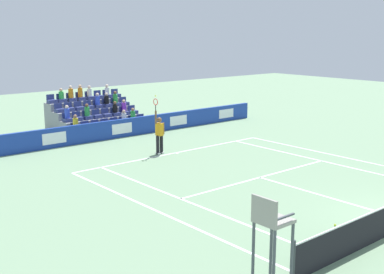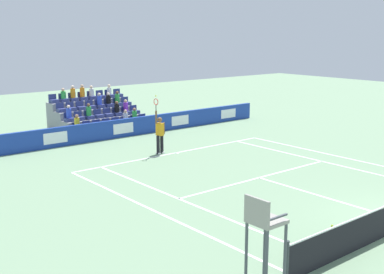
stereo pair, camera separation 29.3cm
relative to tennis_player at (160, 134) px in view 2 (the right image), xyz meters
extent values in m
cube|color=white|center=(-0.70, 0.35, -0.99)|extent=(10.97, 0.10, 0.01)
cube|color=white|center=(-0.70, 5.84, -0.99)|extent=(8.23, 0.10, 0.01)
cube|color=white|center=(-0.70, 9.04, -0.99)|extent=(0.10, 6.40, 0.01)
cube|color=white|center=(3.42, 6.29, -0.99)|extent=(0.10, 11.89, 0.01)
cube|color=white|center=(-4.81, 6.29, -0.99)|extent=(0.10, 11.89, 0.01)
cube|color=white|center=(4.79, 6.29, -0.99)|extent=(0.10, 11.89, 0.01)
cube|color=white|center=(-6.18, 6.29, -0.99)|extent=(0.10, 11.89, 0.01)
cube|color=white|center=(-0.70, 0.45, -0.99)|extent=(0.10, 0.20, 0.01)
cube|color=#193899|center=(-0.70, -4.51, -0.49)|extent=(20.02, 0.20, 1.01)
cube|color=white|center=(-8.70, -4.40, -0.49)|extent=(1.28, 0.01, 0.57)
cube|color=white|center=(-4.70, -4.40, -0.49)|extent=(1.28, 0.01, 0.57)
cube|color=white|center=(-0.70, -4.40, -0.49)|extent=(1.28, 0.01, 0.57)
cube|color=white|center=(3.31, -4.40, -0.49)|extent=(1.28, 0.01, 0.57)
cylinder|color=#33383D|center=(5.24, 12.24, -0.46)|extent=(0.10, 0.10, 1.07)
cylinder|color=black|center=(-0.13, -0.02, -0.54)|extent=(0.16, 0.16, 0.90)
cylinder|color=black|center=(0.11, 0.01, -0.54)|extent=(0.16, 0.16, 0.90)
cube|color=white|center=(-0.13, -0.02, -0.95)|extent=(0.15, 0.27, 0.08)
cube|color=white|center=(0.11, 0.01, -0.95)|extent=(0.15, 0.27, 0.08)
cube|color=orange|center=(-0.01, 0.00, 0.21)|extent=(0.26, 0.38, 0.60)
sphere|color=brown|center=(-0.01, 0.00, 0.67)|extent=(0.24, 0.24, 0.24)
cylinder|color=brown|center=(0.21, 0.02, 0.82)|extent=(0.09, 0.09, 0.62)
cylinder|color=brown|center=(-0.23, 0.02, 0.23)|extent=(0.09, 0.09, 0.56)
cylinder|color=black|center=(0.21, 0.02, 1.27)|extent=(0.04, 0.04, 0.28)
torus|color=red|center=(0.21, 0.02, 1.55)|extent=(0.06, 0.31, 0.31)
sphere|color=#D1E533|center=(0.21, 0.02, 1.83)|extent=(0.07, 0.07, 0.07)
cylinder|color=#474C54|center=(5.69, 11.95, -0.14)|extent=(0.07, 0.07, 1.71)
cylinder|color=#474C54|center=(5.69, 12.55, -0.14)|extent=(0.07, 0.07, 1.71)
cylinder|color=#474C54|center=(6.29, 11.95, -0.14)|extent=(0.07, 0.07, 1.71)
cylinder|color=#474C54|center=(6.29, 12.55, -0.14)|extent=(0.07, 0.07, 1.71)
cube|color=gray|center=(5.99, 12.25, 0.76)|extent=(0.70, 0.70, 0.08)
cube|color=gray|center=(6.31, 12.25, 1.07)|extent=(0.06, 0.70, 0.55)
cube|color=#474C54|center=(5.99, 11.93, 0.94)|extent=(0.56, 0.05, 0.04)
cube|color=#474C54|center=(5.99, 12.57, 0.94)|extent=(0.56, 0.05, 0.04)
cube|color=gray|center=(-0.70, -5.58, -0.78)|extent=(4.96, 0.95, 0.42)
cube|color=navy|center=(-2.87, -5.58, -0.47)|extent=(0.48, 0.44, 0.20)
cube|color=navy|center=(-2.87, -5.78, -0.22)|extent=(0.48, 0.04, 0.30)
cube|color=navy|center=(-2.25, -5.58, -0.47)|extent=(0.48, 0.44, 0.20)
cube|color=navy|center=(-2.25, -5.78, -0.22)|extent=(0.48, 0.04, 0.30)
cube|color=navy|center=(-1.63, -5.58, -0.47)|extent=(0.48, 0.44, 0.20)
cube|color=navy|center=(-1.63, -5.78, -0.22)|extent=(0.48, 0.04, 0.30)
cube|color=navy|center=(-1.01, -5.58, -0.47)|extent=(0.48, 0.44, 0.20)
cube|color=navy|center=(-1.01, -5.78, -0.22)|extent=(0.48, 0.04, 0.30)
cube|color=navy|center=(-0.39, -5.58, -0.47)|extent=(0.48, 0.44, 0.20)
cube|color=navy|center=(-0.39, -5.78, -0.22)|extent=(0.48, 0.04, 0.30)
cube|color=navy|center=(0.23, -5.58, -0.47)|extent=(0.48, 0.44, 0.20)
cube|color=navy|center=(0.23, -5.78, -0.22)|extent=(0.48, 0.04, 0.30)
cube|color=navy|center=(0.85, -5.58, -0.47)|extent=(0.48, 0.44, 0.20)
cube|color=navy|center=(0.85, -5.78, -0.22)|extent=(0.48, 0.04, 0.30)
cube|color=navy|center=(1.47, -5.58, -0.47)|extent=(0.48, 0.44, 0.20)
cube|color=navy|center=(1.47, -5.78, -0.22)|extent=(0.48, 0.04, 0.30)
cube|color=gray|center=(-0.70, -6.53, -0.57)|extent=(4.96, 0.95, 0.84)
cube|color=navy|center=(-2.87, -6.53, -0.05)|extent=(0.48, 0.44, 0.20)
cube|color=navy|center=(-2.87, -6.73, 0.20)|extent=(0.48, 0.04, 0.30)
cube|color=navy|center=(-2.25, -6.53, -0.05)|extent=(0.48, 0.44, 0.20)
cube|color=navy|center=(-2.25, -6.73, 0.20)|extent=(0.48, 0.04, 0.30)
cube|color=navy|center=(-1.63, -6.53, -0.05)|extent=(0.48, 0.44, 0.20)
cube|color=navy|center=(-1.63, -6.73, 0.20)|extent=(0.48, 0.04, 0.30)
cube|color=navy|center=(-1.01, -6.53, -0.05)|extent=(0.48, 0.44, 0.20)
cube|color=navy|center=(-1.01, -6.73, 0.20)|extent=(0.48, 0.04, 0.30)
cube|color=navy|center=(-0.39, -6.53, -0.05)|extent=(0.48, 0.44, 0.20)
cube|color=navy|center=(-0.39, -6.73, 0.20)|extent=(0.48, 0.04, 0.30)
cube|color=navy|center=(0.23, -6.53, -0.05)|extent=(0.48, 0.44, 0.20)
cube|color=navy|center=(0.23, -6.73, 0.20)|extent=(0.48, 0.04, 0.30)
cube|color=navy|center=(0.85, -6.53, -0.05)|extent=(0.48, 0.44, 0.20)
cube|color=navy|center=(0.85, -6.73, 0.20)|extent=(0.48, 0.04, 0.30)
cube|color=navy|center=(1.47, -6.53, -0.05)|extent=(0.48, 0.44, 0.20)
cube|color=navy|center=(1.47, -6.73, 0.20)|extent=(0.48, 0.04, 0.30)
cube|color=gray|center=(-0.70, -7.48, -0.36)|extent=(4.96, 0.95, 1.26)
cube|color=navy|center=(-2.87, -7.48, 0.37)|extent=(0.48, 0.44, 0.20)
cube|color=navy|center=(-2.87, -7.68, 0.62)|extent=(0.48, 0.04, 0.30)
cube|color=navy|center=(-2.25, -7.48, 0.37)|extent=(0.48, 0.44, 0.20)
cube|color=navy|center=(-2.25, -7.68, 0.62)|extent=(0.48, 0.04, 0.30)
cube|color=navy|center=(-1.63, -7.48, 0.37)|extent=(0.48, 0.44, 0.20)
cube|color=navy|center=(-1.63, -7.68, 0.62)|extent=(0.48, 0.04, 0.30)
cube|color=navy|center=(-1.01, -7.48, 0.37)|extent=(0.48, 0.44, 0.20)
cube|color=navy|center=(-1.01, -7.68, 0.62)|extent=(0.48, 0.04, 0.30)
cube|color=navy|center=(-0.39, -7.48, 0.37)|extent=(0.48, 0.44, 0.20)
cube|color=navy|center=(-0.39, -7.68, 0.62)|extent=(0.48, 0.04, 0.30)
cube|color=navy|center=(0.23, -7.48, 0.37)|extent=(0.48, 0.44, 0.20)
cube|color=navy|center=(0.23, -7.68, 0.62)|extent=(0.48, 0.04, 0.30)
cube|color=navy|center=(0.85, -7.48, 0.37)|extent=(0.48, 0.44, 0.20)
cube|color=navy|center=(0.85, -7.68, 0.62)|extent=(0.48, 0.04, 0.30)
cube|color=navy|center=(1.47, -7.48, 0.37)|extent=(0.48, 0.44, 0.20)
cube|color=navy|center=(1.47, -7.68, 0.62)|extent=(0.48, 0.04, 0.30)
cube|color=gray|center=(-0.70, -8.43, -0.15)|extent=(4.96, 0.95, 1.68)
cube|color=navy|center=(-2.87, -8.43, 0.79)|extent=(0.48, 0.44, 0.20)
cube|color=navy|center=(-2.87, -8.63, 1.04)|extent=(0.48, 0.04, 0.30)
cube|color=navy|center=(-2.25, -8.43, 0.79)|extent=(0.48, 0.44, 0.20)
cube|color=navy|center=(-2.25, -8.63, 1.04)|extent=(0.48, 0.04, 0.30)
cube|color=navy|center=(-1.63, -8.43, 0.79)|extent=(0.48, 0.44, 0.20)
cube|color=navy|center=(-1.63, -8.63, 1.04)|extent=(0.48, 0.04, 0.30)
cube|color=navy|center=(-1.01, -8.43, 0.79)|extent=(0.48, 0.44, 0.20)
cube|color=navy|center=(-1.01, -8.63, 1.04)|extent=(0.48, 0.04, 0.30)
cube|color=navy|center=(-0.39, -8.43, 0.79)|extent=(0.48, 0.44, 0.20)
cube|color=navy|center=(-0.39, -8.63, 1.04)|extent=(0.48, 0.04, 0.30)
cube|color=navy|center=(0.23, -8.43, 0.79)|extent=(0.48, 0.44, 0.20)
cube|color=navy|center=(0.23, -8.63, 1.04)|extent=(0.48, 0.04, 0.30)
cube|color=navy|center=(0.85, -8.43, 0.79)|extent=(0.48, 0.44, 0.20)
cube|color=navy|center=(0.85, -8.63, 1.04)|extent=(0.48, 0.04, 0.30)
cube|color=navy|center=(1.47, -8.43, 0.79)|extent=(0.48, 0.44, 0.20)
cube|color=navy|center=(1.47, -8.63, 1.04)|extent=(0.48, 0.04, 0.30)
cylinder|color=white|center=(-2.25, -8.48, 1.11)|extent=(0.28, 0.28, 0.44)
sphere|color=beige|center=(-2.25, -8.48, 1.43)|extent=(0.20, 0.20, 0.20)
cylinder|color=green|center=(-2.25, -7.53, 0.73)|extent=(0.28, 0.28, 0.52)
sphere|color=brown|center=(-2.25, -7.53, 1.09)|extent=(0.20, 0.20, 0.20)
cylinder|color=orange|center=(0.23, -8.48, 1.16)|extent=(0.28, 0.28, 0.54)
sphere|color=beige|center=(0.23, -8.48, 1.53)|extent=(0.20, 0.20, 0.20)
cylinder|color=orange|center=(-0.39, -8.48, 1.16)|extent=(0.28, 0.28, 0.55)
sphere|color=#D3A884|center=(-0.39, -8.48, 1.54)|extent=(0.20, 0.20, 0.20)
cylinder|color=white|center=(-1.63, -5.63, -0.12)|extent=(0.28, 0.28, 0.50)
sphere|color=#D3A884|center=(-1.63, -5.63, 0.23)|extent=(0.20, 0.20, 0.20)
cylinder|color=black|center=(-1.63, -6.58, 0.28)|extent=(0.28, 0.28, 0.47)
sphere|color=brown|center=(-1.63, -6.58, 0.62)|extent=(0.20, 0.20, 0.20)
cylinder|color=black|center=(-1.63, -7.53, 0.71)|extent=(0.28, 0.28, 0.48)
sphere|color=beige|center=(-1.63, -7.53, 1.05)|extent=(0.20, 0.20, 0.20)
cylinder|color=purple|center=(-2.25, -6.58, 0.31)|extent=(0.28, 0.28, 0.52)
sphere|color=#D3A884|center=(-2.25, -6.58, 0.67)|extent=(0.20, 0.20, 0.20)
cylinder|color=blue|center=(-1.01, -7.53, 0.72)|extent=(0.28, 0.28, 0.51)
sphere|color=beige|center=(-1.01, -7.53, 1.08)|extent=(0.20, 0.20, 0.20)
cylinder|color=white|center=(-1.01, -8.48, 1.11)|extent=(0.28, 0.28, 0.45)
sphere|color=beige|center=(-1.01, -8.48, 1.44)|extent=(0.20, 0.20, 0.20)
cylinder|color=green|center=(-2.25, -5.63, -0.10)|extent=(0.28, 0.28, 0.54)
sphere|color=#9E7251|center=(-2.25, -5.63, 0.27)|extent=(0.20, 0.20, 0.20)
cylinder|color=green|center=(0.23, -6.58, 0.30)|extent=(0.28, 0.28, 0.50)
sphere|color=brown|center=(0.23, -6.58, 0.65)|extent=(0.20, 0.20, 0.20)
cylinder|color=blue|center=(1.47, -6.58, 0.31)|extent=(0.28, 0.28, 0.53)
sphere|color=beige|center=(1.47, -6.58, 0.68)|extent=(0.20, 0.20, 0.20)
cylinder|color=green|center=(0.85, -8.48, 1.10)|extent=(0.28, 0.28, 0.42)
sphere|color=#D3A884|center=(0.85, -8.48, 1.41)|extent=(0.20, 0.20, 0.20)
cylinder|color=yellow|center=(1.47, -5.63, -0.10)|extent=(0.28, 0.28, 0.54)
sphere|color=#9E7251|center=(1.47, -5.63, 0.27)|extent=(0.20, 0.20, 0.20)
sphere|color=#D1E533|center=(1.43, 10.82, -0.96)|extent=(0.07, 0.07, 0.07)
camera|label=1|loc=(14.07, 19.04, 4.81)|focal=47.32mm
camera|label=2|loc=(13.85, 19.23, 4.81)|focal=47.32mm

